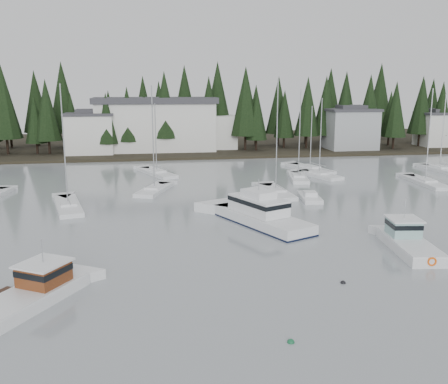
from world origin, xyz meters
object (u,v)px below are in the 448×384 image
object	(u,v)px
lobster_boat_brown	(29,296)
sailboat_1	(425,183)
house_east_b	(440,128)
sailboat_9	(310,170)
sailboat_12	(319,176)
sailboat_10	(298,179)
harbor_inn	(165,125)
sailboat_6	(157,174)
sailboat_0	(155,191)
lobster_boat_teal	(408,243)
house_west	(90,133)
cabin_cruiser_center	(261,216)
sailboat_2	(68,207)
house_east_a	(350,128)
runabout_1	(310,199)
sailboat_8	(276,193)
sailboat_4	(439,170)

from	to	relation	value
lobster_boat_brown	sailboat_1	xyz separation A→B (m)	(47.12, 33.01, -0.44)
house_east_b	sailboat_9	bearing A→B (deg)	-147.48
sailboat_12	lobster_boat_brown	bearing A→B (deg)	120.15
sailboat_10	lobster_boat_brown	bearing A→B (deg)	153.36
harbor_inn	sailboat_6	size ratio (longest dim) A/B	2.54
sailboat_9	sailboat_0	bearing A→B (deg)	99.97
house_east_b	lobster_boat_teal	xyz separation A→B (m)	(-43.49, -65.30, -3.85)
house_west	house_east_b	bearing A→B (deg)	0.75
cabin_cruiser_center	sailboat_0	world-z (taller)	sailboat_0
cabin_cruiser_center	sailboat_2	world-z (taller)	sailboat_2
house_east_a	lobster_boat_brown	distance (m)	86.38
house_east_b	sailboat_12	xyz separation A→B (m)	(-38.97, -30.51, -4.33)
lobster_boat_brown	sailboat_0	world-z (taller)	sailboat_0
house_west	sailboat_1	bearing A→B (deg)	-36.86
lobster_boat_brown	runabout_1	xyz separation A→B (m)	(27.55, 25.82, -0.38)
lobster_boat_teal	runabout_1	xyz separation A→B (m)	(-2.07, 19.63, -0.43)
sailboat_6	sailboat_8	bearing A→B (deg)	-161.49
cabin_cruiser_center	runabout_1	world-z (taller)	cabin_cruiser_center
sailboat_1	runabout_1	size ratio (longest dim) A/B	2.47
lobster_boat_brown	sailboat_2	world-z (taller)	sailboat_2
sailboat_8	sailboat_9	size ratio (longest dim) A/B	1.36
sailboat_4	sailboat_12	bearing A→B (deg)	89.75
lobster_boat_brown	sailboat_8	bearing A→B (deg)	-7.75
sailboat_2	house_west	bearing A→B (deg)	-10.51
sailboat_2	sailboat_6	xyz separation A→B (m)	(10.69, 20.69, -0.02)
sailboat_9	runabout_1	distance (m)	22.39
house_east_a	lobster_boat_brown	size ratio (longest dim) A/B	1.13
harbor_inn	sailboat_10	bearing A→B (deg)	-62.23
house_east_a	cabin_cruiser_center	xyz separation A→B (m)	(-32.08, -53.43, -4.11)
lobster_boat_brown	sailboat_8	size ratio (longest dim) A/B	0.62
house_east_a	sailboat_4	bearing A→B (deg)	-80.18
sailboat_4	sailboat_12	world-z (taller)	sailboat_4
sailboat_0	sailboat_1	world-z (taller)	sailboat_0
house_east_a	sailboat_9	world-z (taller)	sailboat_9
cabin_cruiser_center	sailboat_9	bearing A→B (deg)	-51.34
house_west	sailboat_8	size ratio (longest dim) A/B	0.64
house_west	sailboat_0	distance (m)	38.81
house_east_a	sailboat_9	distance (m)	28.23
sailboat_6	sailboat_12	bearing A→B (deg)	-126.00
house_east_b	sailboat_9	world-z (taller)	sailboat_9
sailboat_6	runabout_1	size ratio (longest dim) A/B	2.06
sailboat_8	runabout_1	bearing A→B (deg)	-143.41
cabin_cruiser_center	sailboat_1	world-z (taller)	sailboat_1
sailboat_12	lobster_boat_teal	bearing A→B (deg)	152.54
lobster_boat_teal	runabout_1	bearing A→B (deg)	13.49
house_east_a	house_east_b	distance (m)	22.10
lobster_boat_brown	sailboat_10	size ratio (longest dim) A/B	0.68
sailboat_10	house_east_b	bearing A→B (deg)	-42.19
sailboat_4	sailboat_0	bearing A→B (deg)	95.37
harbor_inn	sailboat_2	bearing A→B (deg)	-105.75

